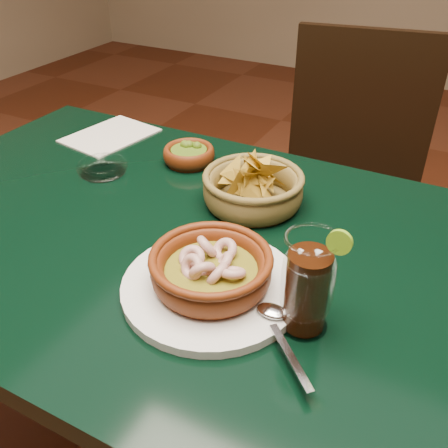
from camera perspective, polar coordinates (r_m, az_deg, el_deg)
The scene contains 8 objects.
dining_table at distance 1.00m, azimuth -6.62°, elevation -4.95°, with size 1.20×0.80×0.75m.
dining_chair at distance 1.56m, azimuth 13.95°, elevation 4.19°, with size 0.50×0.50×0.96m.
shrimp_plate at distance 0.77m, azimuth -1.44°, elevation -5.70°, with size 0.35×0.28×0.08m.
chip_basket at distance 0.98m, azimuth 3.34°, elevation 4.12°, with size 0.23×0.23×0.13m.
guacamole_ramekin at distance 1.15m, azimuth -4.03°, elevation 8.01°, with size 0.14×0.14×0.05m.
cola_drink at distance 0.69m, azimuth 9.52°, elevation -6.86°, with size 0.15×0.15×0.17m.
glass_ashtray at distance 1.14m, azimuth -13.75°, elevation 6.26°, with size 0.12×0.12×0.03m.
paper_menu at distance 1.33m, azimuth -12.87°, elevation 9.84°, with size 0.20×0.24×0.00m.
Camera 1 is at (0.46, -0.63, 1.27)m, focal length 40.00 mm.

